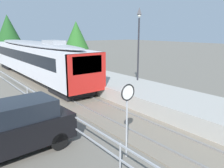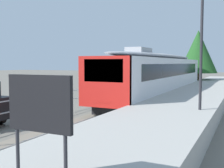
# 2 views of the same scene
# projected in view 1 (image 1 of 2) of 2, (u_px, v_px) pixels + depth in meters

# --- Properties ---
(ground_plane) EXTENTS (160.00, 160.00, 0.00)m
(ground_plane) POSITION_uv_depth(u_px,v_px,m) (28.00, 101.00, 15.05)
(ground_plane) COLOR #6B665B
(track_rails) EXTENTS (3.20, 60.00, 0.14)m
(track_rails) POSITION_uv_depth(u_px,v_px,m) (69.00, 93.00, 16.82)
(track_rails) COLOR slate
(track_rails) RESTS_ON ground
(commuter_train) EXTENTS (2.82, 20.18, 3.74)m
(commuter_train) POSITION_uv_depth(u_px,v_px,m) (34.00, 57.00, 21.89)
(commuter_train) COLOR silver
(commuter_train) RESTS_ON track_rails
(station_platform) EXTENTS (3.90, 60.00, 0.90)m
(station_platform) POSITION_uv_depth(u_px,v_px,m) (104.00, 82.00, 18.66)
(station_platform) COLOR #A8A59E
(station_platform) RESTS_ON ground
(platform_lamp_mid_platform) EXTENTS (0.34, 0.34, 5.35)m
(platform_lamp_mid_platform) POSITION_uv_depth(u_px,v_px,m) (139.00, 31.00, 16.46)
(platform_lamp_mid_platform) COLOR #232328
(platform_lamp_mid_platform) RESTS_ON station_platform
(speed_limit_sign) EXTENTS (0.61, 0.10, 2.81)m
(speed_limit_sign) POSITION_uv_depth(u_px,v_px,m) (127.00, 103.00, 7.96)
(speed_limit_sign) COLOR #9EA0A5
(speed_limit_sign) RESTS_ON ground
(carpark_fence) EXTENTS (0.06, 36.06, 1.25)m
(carpark_fence) POSITION_uv_depth(u_px,v_px,m) (120.00, 153.00, 6.95)
(carpark_fence) COLOR #9EA0A5
(carpark_fence) RESTS_ON ground
(parked_suv_black) EXTENTS (4.70, 2.15, 2.04)m
(parked_suv_black) POSITION_uv_depth(u_px,v_px,m) (12.00, 128.00, 8.40)
(parked_suv_black) COLOR black
(parked_suv_black) RESTS_ON ground
(tree_behind_carpark) EXTENTS (3.65, 3.65, 6.01)m
(tree_behind_carpark) POSITION_uv_depth(u_px,v_px,m) (76.00, 35.00, 33.17)
(tree_behind_carpark) COLOR brown
(tree_behind_carpark) RESTS_ON ground
(tree_behind_station_far) EXTENTS (4.56, 4.56, 6.85)m
(tree_behind_station_far) POSITION_uv_depth(u_px,v_px,m) (8.00, 33.00, 32.03)
(tree_behind_station_far) COLOR brown
(tree_behind_station_far) RESTS_ON ground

